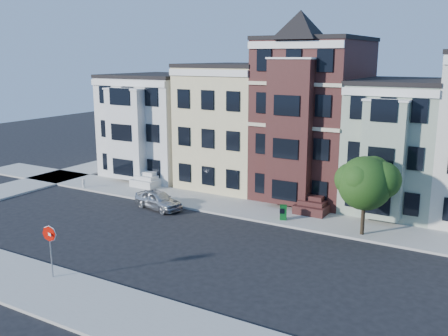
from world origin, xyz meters
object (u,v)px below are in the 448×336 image
Objects in this scene: fire_hydrant at (84,184)px; parked_car at (158,200)px; stop_sign at (51,248)px; newspaper_box at (283,212)px; street_tree at (365,187)px.

parked_car is at bearing -8.06° from fire_hydrant.
stop_sign reaches higher than fire_hydrant.
newspaper_box is 15.40m from stop_sign.
newspaper_box is (-5.34, 0.15, -2.52)m from street_tree.
parked_car is at bearing 117.22° from stop_sign.
street_tree is 6.04× the size of newspaper_box.
street_tree is 10.11× the size of fire_hydrant.
newspaper_box is at bearing 2.22° from fire_hydrant.
street_tree is 2.00× the size of stop_sign.
street_tree is at bearing 1.34° from fire_hydrant.
stop_sign is (-11.64, -13.87, -1.51)m from street_tree.
newspaper_box is 1.67× the size of fire_hydrant.
stop_sign is at bearing -155.00° from parked_car.
parked_car reaches higher than newspaper_box.
parked_car is 4.02× the size of newspaper_box.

